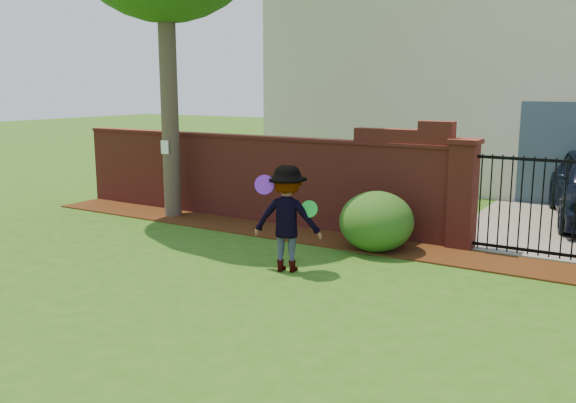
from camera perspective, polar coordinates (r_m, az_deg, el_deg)
The scene contains 12 objects.
ground at distance 8.53m, azimuth -7.97°, elevation -8.15°, with size 80.00×80.00×0.01m, color #2A5515.
mulch_bed at distance 11.66m, azimuth -1.17°, elevation -2.79°, with size 11.10×1.08×0.03m, color #361A09.
brick_wall at distance 12.61m, azimuth -3.61°, elevation 2.43°, with size 8.70×0.31×2.16m.
pillar_left at distance 10.72m, azimuth 16.06°, elevation 0.73°, with size 0.50×0.50×1.88m.
iron_gate at distance 10.51m, azimuth 21.81°, elevation -0.39°, with size 1.78×0.03×1.60m.
driveway at distance 14.56m, azimuth 24.32°, elevation -1.07°, with size 3.20×8.00×0.01m, color slate.
house at distance 18.67m, azimuth 18.99°, elevation 11.45°, with size 12.40×6.40×6.30m.
paper_notice at distance 12.93m, azimuth -11.48°, elevation 5.01°, with size 0.20×0.01×0.28m, color white.
shrub_left at distance 10.32m, azimuth 8.28°, elevation -1.86°, with size 1.25×1.25×1.02m, color #194D17.
man at distance 9.04m, azimuth -0.14°, elevation -1.65°, with size 1.03×0.60×1.60m, color gray.
frisbee_purple at distance 8.94m, azimuth -2.22°, elevation 1.59°, with size 0.29×0.29×0.03m, color #7521D4.
frisbee_green at distance 8.88m, azimuth 2.00°, elevation -0.70°, with size 0.25×0.25×0.02m, color green.
Camera 1 is at (5.17, -6.20, 2.74)m, focal length 37.96 mm.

